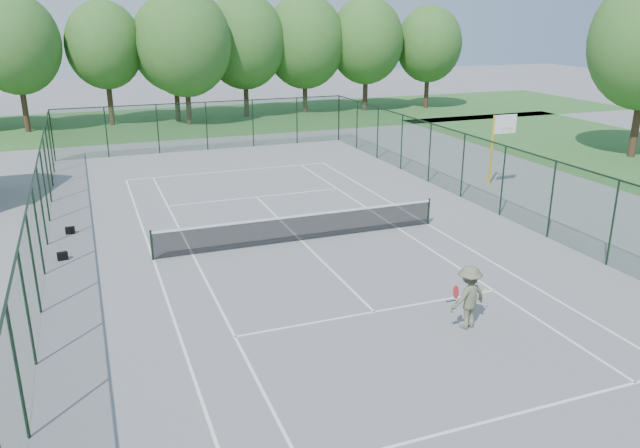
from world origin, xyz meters
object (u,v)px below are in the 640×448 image
Objects in this scene: tennis_net at (301,226)px; tennis_player at (468,297)px; basketball_goal at (499,136)px; sports_bag_a at (62,256)px.

tennis_net is 8.35m from tennis_player.
basketball_goal is 2.03× the size of tennis_player.
tennis_player is at bearing -128.61° from basketball_goal.
sports_bag_a is at bearing 172.24° from tennis_net.
basketball_goal is 10.53× the size of sports_bag_a.
tennis_player is (-9.61, -12.04, -1.67)m from basketball_goal.
sports_bag_a is at bearing 138.37° from tennis_player.
tennis_player is (10.42, -9.26, 0.76)m from sports_bag_a.
basketball_goal is at bearing 18.73° from tennis_net.
tennis_net is at bearing -17.31° from sports_bag_a.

